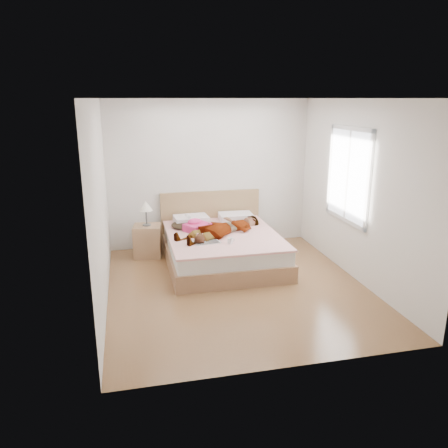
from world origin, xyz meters
The scene contains 11 objects.
ground centered at (0.00, 0.00, 0.00)m, with size 4.00×4.00×0.00m, color #512F19.
woman centered at (0.01, 1.01, 0.63)m, with size 0.63×1.68×0.23m, color white.
hair centered at (-0.56, 1.46, 0.55)m, with size 0.41×0.50×0.07m, color black.
phone centered at (-0.49, 1.41, 0.71)m, with size 0.05×0.11×0.01m, color silver.
room_shell centered at (1.77, 0.30, 1.50)m, with size 4.00×4.00×4.00m.
bed centered at (0.00, 1.04, 0.28)m, with size 1.80×2.08×1.00m.
towel centered at (-0.38, 1.20, 0.59)m, with size 0.49×0.47×0.20m.
magazine centered at (-0.33, 0.58, 0.52)m, with size 0.43×0.31×0.02m.
coffee_mug centered at (0.01, 0.45, 0.56)m, with size 0.12×0.09×0.09m.
plush_toy centered at (-0.44, 0.57, 0.58)m, with size 0.20×0.26×0.13m.
nightstand centered at (-1.17, 1.57, 0.32)m, with size 0.50×0.46×0.97m.
Camera 1 is at (-1.45, -5.57, 2.60)m, focal length 35.00 mm.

